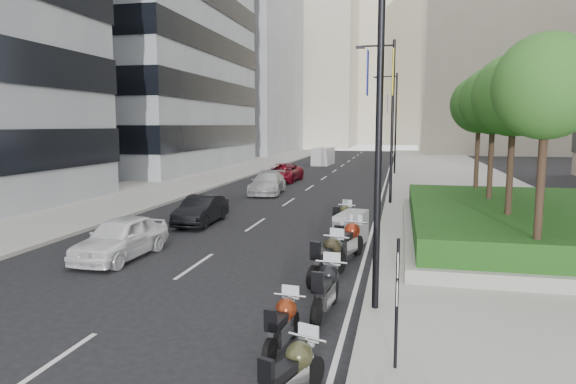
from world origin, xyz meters
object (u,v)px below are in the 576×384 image
(motorcycle_1, at_px, (283,325))
(delivery_van, at_px, (323,157))
(motorcycle_3, at_px, (328,259))
(car_c, at_px, (268,183))
(parking_sign, at_px, (397,297))
(car_b, at_px, (201,210))
(motorcycle_2, at_px, (326,289))
(lamp_post_2, at_px, (394,118))
(lamp_post_1, at_px, (390,114))
(motorcycle_6, at_px, (343,219))
(car_d, at_px, (283,173))
(car_a, at_px, (121,238))
(motorcycle_5, at_px, (351,229))
(motorcycle_4, at_px, (349,241))
(lamp_post_0, at_px, (373,97))
(motorcycle_0, at_px, (292,376))

(motorcycle_1, bearing_deg, delivery_van, 13.20)
(motorcycle_3, height_order, car_c, car_c)
(parking_sign, distance_m, motorcycle_1, 2.43)
(motorcycle_3, relative_size, car_b, 0.61)
(motorcycle_1, bearing_deg, motorcycle_2, -9.01)
(motorcycle_1, height_order, car_c, car_c)
(lamp_post_2, xyz_separation_m, motorcycle_2, (-0.97, -35.32, -4.44))
(lamp_post_1, height_order, motorcycle_3, lamp_post_1)
(motorcycle_1, distance_m, motorcycle_3, 4.78)
(motorcycle_6, relative_size, car_d, 0.43)
(parking_sign, xyz_separation_m, motorcycle_3, (-1.95, 5.33, -0.81))
(car_a, distance_m, car_c, 16.92)
(parking_sign, distance_m, car_a, 11.11)
(motorcycle_3, bearing_deg, parking_sign, -143.08)
(motorcycle_6, bearing_deg, lamp_post_1, 1.89)
(motorcycle_1, distance_m, car_d, 30.79)
(car_b, bearing_deg, motorcycle_6, -5.68)
(car_b, distance_m, delivery_van, 35.85)
(lamp_post_1, relative_size, lamp_post_2, 1.00)
(motorcycle_5, height_order, car_b, car_b)
(motorcycle_4, xyz_separation_m, car_c, (-6.84, 15.60, 0.05))
(lamp_post_1, distance_m, motorcycle_6, 9.29)
(lamp_post_0, height_order, motorcycle_6, lamp_post_0)
(lamp_post_0, bearing_deg, motorcycle_1, -122.00)
(car_b, distance_m, car_c, 10.69)
(motorcycle_5, xyz_separation_m, car_a, (-7.36, -3.48, 0.09))
(motorcycle_2, xyz_separation_m, car_a, (-7.45, 3.68, 0.08))
(motorcycle_5, relative_size, car_b, 0.55)
(motorcycle_2, bearing_deg, motorcycle_3, 12.30)
(motorcycle_5, distance_m, car_a, 8.14)
(lamp_post_0, relative_size, motorcycle_6, 4.05)
(motorcycle_2, height_order, motorcycle_5, motorcycle_5)
(car_d, bearing_deg, motorcycle_4, -69.54)
(car_a, bearing_deg, motorcycle_6, 42.31)
(car_d, bearing_deg, motorcycle_2, -72.70)
(car_b, height_order, car_d, car_d)
(lamp_post_2, distance_m, motorcycle_4, 30.66)
(motorcycle_2, distance_m, car_d, 28.86)
(motorcycle_5, bearing_deg, motorcycle_6, 25.08)
(motorcycle_1, xyz_separation_m, car_b, (-6.55, 12.03, 0.10))
(motorcycle_2, distance_m, motorcycle_5, 7.16)
(lamp_post_0, xyz_separation_m, car_d, (-8.41, 27.56, -4.35))
(motorcycle_6, bearing_deg, delivery_van, 23.15)
(car_c, bearing_deg, motorcycle_5, -68.29)
(motorcycle_3, distance_m, motorcycle_4, 2.37)
(motorcycle_2, bearing_deg, delivery_van, 14.04)
(lamp_post_1, relative_size, parking_sign, 3.60)
(lamp_post_1, bearing_deg, motorcycle_6, -101.48)
(lamp_post_0, bearing_deg, parking_sign, -77.67)
(motorcycle_0, bearing_deg, car_a, 63.36)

